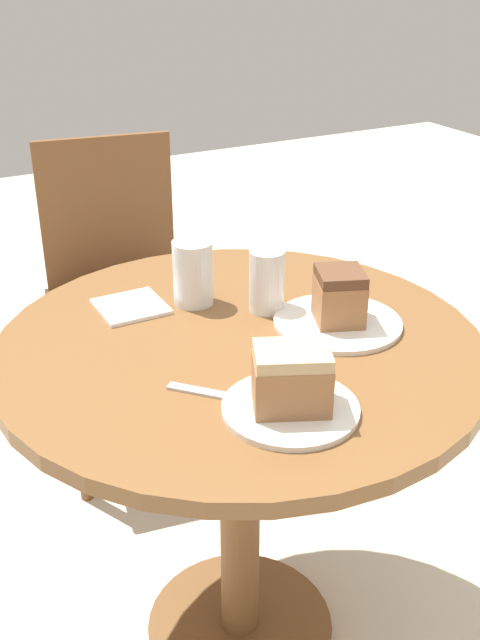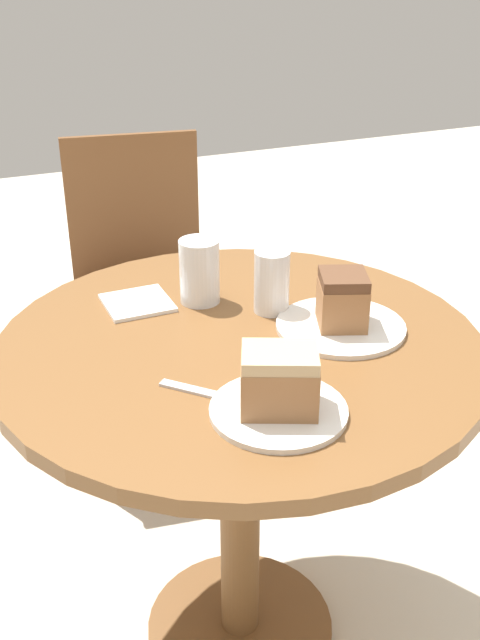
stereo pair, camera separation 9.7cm
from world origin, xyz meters
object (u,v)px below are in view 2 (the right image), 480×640
at_px(plate_near, 278,410).
at_px(plate_far, 341,326).
at_px(cake_slice_near, 279,380).
at_px(glass_water, 272,285).
at_px(chair, 144,291).
at_px(cake_slice_far, 342,300).
at_px(glass_lemonade, 200,275).

xyz_separation_m(plate_near, plate_far, (0.23, 0.21, 0.00)).
bearing_deg(cake_slice_near, glass_water, 66.26).
height_order(chair, cake_slice_far, chair).
bearing_deg(plate_far, cake_slice_far, -14.04).
bearing_deg(glass_lemonade, cake_slice_near, -94.22).
xyz_separation_m(chair, cake_slice_far, (0.13, -0.91, 0.34)).
bearing_deg(plate_near, glass_lemonade, 85.78).
xyz_separation_m(cake_slice_far, glass_water, (-0.09, 0.12, -0.00)).
xyz_separation_m(chair, glass_lemonade, (-0.07, -0.69, 0.34)).
distance_m(plate_far, cake_slice_far, 0.06).
bearing_deg(plate_near, glass_water, 66.26).
height_order(cake_slice_far, glass_water, glass_water).
xyz_separation_m(cake_slice_near, cake_slice_far, (0.23, 0.21, 0.00)).
height_order(chair, plate_far, chair).
distance_m(cake_slice_near, glass_lemonade, 0.43).
relative_size(chair, glass_lemonade, 6.97).
bearing_deg(plate_near, cake_slice_far, 41.85).
bearing_deg(cake_slice_near, plate_near, 0.00).
distance_m(plate_near, cake_slice_far, 0.32).
bearing_deg(plate_far, plate_near, -138.15).
relative_size(chair, glass_water, 7.28).
bearing_deg(cake_slice_far, cake_slice_near, -138.15).
distance_m(cake_slice_far, glass_lemonade, 0.30).
relative_size(chair, plate_near, 4.23).
relative_size(glass_lemonade, glass_water, 1.04).
height_order(plate_near, plate_far, same).
xyz_separation_m(plate_near, glass_water, (0.15, 0.33, 0.05)).
distance_m(plate_near, cake_slice_near, 0.06).
relative_size(chair, cake_slice_far, 7.76).
xyz_separation_m(chair, plate_near, (-0.10, -1.12, 0.29)).
distance_m(chair, cake_slice_far, 0.98).
relative_size(plate_near, glass_water, 1.72).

